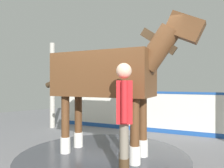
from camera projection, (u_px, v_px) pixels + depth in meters
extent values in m
cube|color=gray|center=(104.00, 159.00, 4.04)|extent=(16.00, 16.00, 0.02)
cylinder|color=#42444C|center=(103.00, 154.00, 4.27)|extent=(3.30, 3.30, 0.00)
cube|color=silver|center=(140.00, 112.00, 6.41)|extent=(4.71, 2.06, 1.10)
cube|color=#1E4C99|center=(140.00, 92.00, 6.40)|extent=(4.72, 2.08, 0.06)
cube|color=#1E4C99|center=(140.00, 129.00, 6.41)|extent=(4.71, 2.07, 0.12)
cylinder|color=#B7B2A8|center=(52.00, 85.00, 6.83)|extent=(0.16, 0.16, 2.64)
cube|color=brown|center=(103.00, 75.00, 4.26)|extent=(2.09, 1.53, 0.84)
cylinder|color=brown|center=(143.00, 126.00, 4.17)|extent=(0.16, 0.16, 1.14)
cylinder|color=silver|center=(143.00, 148.00, 4.17)|extent=(0.20, 0.20, 0.32)
cylinder|color=brown|center=(135.00, 131.00, 3.75)|extent=(0.16, 0.16, 1.14)
cylinder|color=silver|center=(135.00, 155.00, 3.75)|extent=(0.20, 0.20, 0.32)
cylinder|color=brown|center=(78.00, 121.00, 4.78)|extent=(0.16, 0.16, 1.14)
cylinder|color=silver|center=(78.00, 139.00, 4.78)|extent=(0.20, 0.20, 0.32)
cylinder|color=brown|center=(65.00, 124.00, 4.36)|extent=(0.16, 0.16, 1.14)
cylinder|color=silver|center=(65.00, 145.00, 4.37)|extent=(0.20, 0.20, 0.32)
cylinder|color=brown|center=(158.00, 48.00, 3.80)|extent=(0.84, 0.64, 0.84)
cube|color=#382819|center=(158.00, 41.00, 3.80)|extent=(0.62, 0.31, 0.52)
cube|color=brown|center=(185.00, 28.00, 3.62)|extent=(0.71, 0.51, 0.56)
cylinder|color=#382819|center=(59.00, 80.00, 4.71)|extent=(0.69, 0.39, 0.35)
cylinder|color=slate|center=(124.00, 140.00, 3.08)|extent=(0.13, 0.13, 0.50)
cylinder|color=#47331E|center=(124.00, 164.00, 3.31)|extent=(0.15, 0.15, 0.34)
cylinder|color=slate|center=(124.00, 137.00, 3.30)|extent=(0.13, 0.13, 0.50)
cube|color=red|center=(124.00, 101.00, 3.19)|extent=(0.51, 0.50, 0.59)
cylinder|color=red|center=(124.00, 102.00, 2.90)|extent=(0.09, 0.09, 0.56)
cylinder|color=red|center=(123.00, 98.00, 3.49)|extent=(0.09, 0.09, 0.56)
sphere|color=beige|center=(124.00, 71.00, 3.19)|extent=(0.23, 0.23, 0.23)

